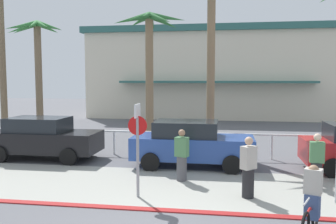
{
  "coord_description": "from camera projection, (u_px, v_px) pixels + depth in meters",
  "views": [
    {
      "loc": [
        1.39,
        -6.37,
        3.23
      ],
      "look_at": [
        -0.55,
        6.0,
        2.09
      ],
      "focal_mm": 38.97,
      "sensor_mm": 36.0,
      "label": 1
    }
  ],
  "objects": [
    {
      "name": "ground_plane",
      "position": [
        193.0,
        150.0,
        16.61
      ],
      "size": [
        80.0,
        80.0,
        0.0
      ],
      "primitive_type": "plane",
      "color": "#5B5B60"
    },
    {
      "name": "car_blue_2",
      "position": [
        191.0,
        143.0,
        13.37
      ],
      "size": [
        4.4,
        2.02,
        1.69
      ],
      "color": "#284793",
      "rests_on": "ground"
    },
    {
      "name": "pedestrian_1",
      "position": [
        248.0,
        170.0,
        9.82
      ],
      "size": [
        0.47,
        0.46,
        1.68
      ],
      "color": "#232326",
      "rests_on": "ground"
    },
    {
      "name": "rail_fence",
      "position": [
        190.0,
        137.0,
        15.06
      ],
      "size": [
        24.11,
        0.08,
        1.04
      ],
      "color": "white",
      "rests_on": "ground"
    },
    {
      "name": "building_backdrop",
      "position": [
        217.0,
        73.0,
        32.07
      ],
      "size": [
        21.7,
        9.74,
        7.41
      ],
      "color": "beige",
      "rests_on": "ground"
    },
    {
      "name": "pedestrian_3",
      "position": [
        182.0,
        157.0,
        11.48
      ],
      "size": [
        0.46,
        0.41,
        1.65
      ],
      "color": "#4C4C51",
      "rests_on": "ground"
    },
    {
      "name": "pedestrian_2",
      "position": [
        317.0,
        163.0,
        10.68
      ],
      "size": [
        0.42,
        0.35,
        1.64
      ],
      "color": "#232326",
      "rests_on": "ground"
    },
    {
      "name": "palm_tree_3",
      "position": [
        150.0,
        44.0,
        16.56
      ],
      "size": [
        3.37,
        2.72,
        6.25
      ],
      "color": "#846B4C",
      "rests_on": "ground"
    },
    {
      "name": "sidewalk_strip",
      "position": [
        177.0,
        187.0,
        10.9
      ],
      "size": [
        44.0,
        4.0,
        0.02
      ],
      "primitive_type": "cube",
      "color": "#9E9E93",
      "rests_on": "ground"
    },
    {
      "name": "curb_paint",
      "position": [
        166.0,
        210.0,
        8.93
      ],
      "size": [
        44.0,
        0.24,
        0.03
      ],
      "primitive_type": "cube",
      "color": "maroon",
      "rests_on": "ground"
    },
    {
      "name": "palm_tree_1",
      "position": [
        1.0,
        15.0,
        20.02
      ],
      "size": [
        3.58,
        2.69,
        9.07
      ],
      "color": "#756047",
      "rests_on": "ground"
    },
    {
      "name": "palm_tree_2",
      "position": [
        37.0,
        47.0,
        19.05
      ],
      "size": [
        3.18,
        3.45,
        6.27
      ],
      "color": "#756047",
      "rests_on": "ground"
    },
    {
      "name": "car_black_1",
      "position": [
        43.0,
        138.0,
        14.65
      ],
      "size": [
        4.4,
        2.02,
        1.69
      ],
      "color": "black",
      "rests_on": "ground"
    },
    {
      "name": "stop_sign_bike_lane",
      "position": [
        138.0,
        137.0,
        9.8
      ],
      "size": [
        0.52,
        0.56,
        2.56
      ],
      "color": "gray",
      "rests_on": "ground"
    },
    {
      "name": "cyclist_red_0",
      "position": [
        312.0,
        202.0,
        7.49
      ],
      "size": [
        0.77,
        1.7,
        1.5
      ],
      "color": "black",
      "rests_on": "ground"
    },
    {
      "name": "palm_tree_4",
      "position": [
        211.0,
        20.0,
        16.09
      ],
      "size": [
        3.25,
        3.35,
        7.67
      ],
      "color": "#846B4C",
      "rests_on": "ground"
    }
  ]
}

